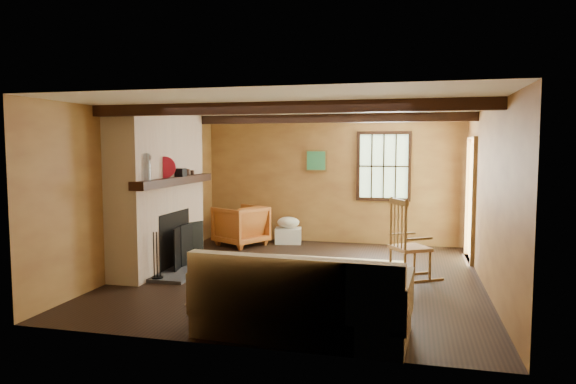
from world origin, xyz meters
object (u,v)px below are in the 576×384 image
(fireplace, at_px, (160,197))
(armchair, at_px, (241,225))
(rocking_chair, at_px, (408,245))
(sofa, at_px, (302,305))
(laundry_basket, at_px, (288,236))

(fireplace, distance_m, armchair, 2.21)
(rocking_chair, distance_m, sofa, 2.66)
(sofa, relative_size, armchair, 2.58)
(armchair, bearing_deg, fireplace, 12.64)
(sofa, height_order, laundry_basket, sofa)
(fireplace, height_order, laundry_basket, fireplace)
(fireplace, bearing_deg, armchair, 72.99)
(laundry_basket, xyz_separation_m, armchair, (-0.83, -0.41, 0.23))
(fireplace, relative_size, laundry_basket, 4.80)
(fireplace, distance_m, sofa, 3.66)
(fireplace, xyz_separation_m, armchair, (0.61, 2.00, -0.72))
(sofa, height_order, armchair, sofa)
(sofa, bearing_deg, rocking_chair, 71.76)
(armchair, bearing_deg, rocking_chair, 88.91)
(fireplace, height_order, rocking_chair, fireplace)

